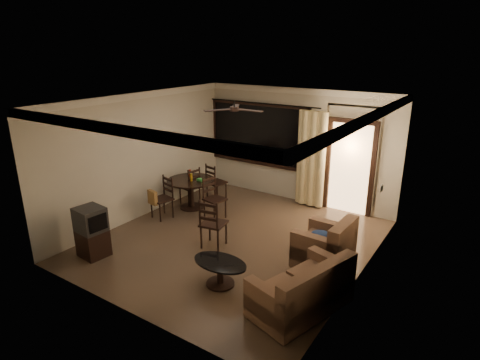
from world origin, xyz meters
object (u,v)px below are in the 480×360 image
Objects in this scene: dining_table at (191,186)px; armchair at (326,247)px; dining_chair_west at (190,193)px; dining_chair_north at (216,189)px; side_chair at (213,232)px; dining_chair_east at (215,206)px; sofa at (304,292)px; tv_cabinet at (92,232)px; coffee_table at (220,269)px; dining_chair_south at (162,205)px.

armchair is at bearing -11.82° from dining_table.
dining_chair_north is (0.36, 0.60, 0.00)m from dining_chair_west.
armchair is 0.91× the size of side_chair.
side_chair is (0.81, -1.13, 0.02)m from dining_chair_east.
dining_chair_north is 3.90m from armchair.
sofa is at bearing 154.04° from dining_chair_north.
sofa is 1.42m from armchair.
sofa is (3.79, -2.96, 0.04)m from dining_chair_north.
coffee_table is (2.54, 0.52, -0.20)m from tv_cabinet.
tv_cabinet reaches higher than dining_chair_south.
sofa is 1.84× the size of armchair.
sofa is (3.98, 0.62, -0.15)m from tv_cabinet.
tv_cabinet is at bearing 174.29° from dining_chair_east.
coffee_table is at bearing -126.09° from armchair.
dining_chair_east is 2.77m from tv_cabinet.
coffee_table is at bearing 17.44° from tv_cabinet.
tv_cabinet is at bearing -148.87° from armchair.
dining_table is at bearing 89.91° from dining_chair_east.
dining_chair_east is 0.99× the size of tv_cabinet.
armchair is (3.73, -0.78, -0.20)m from dining_table.
sofa is (3.95, -2.19, -0.24)m from dining_table.
dining_chair_north is at bearing 127.55° from coffee_table.
dining_chair_south is (-0.18, -0.84, -0.26)m from dining_table.
dining_chair_west is 3.66m from coffee_table.
dining_chair_south is 1.64m from dining_chair_north.
side_chair is (1.47, -2.07, 0.02)m from dining_chair_north.
dining_chair_east is 1.00× the size of dining_chair_south.
dining_chair_east is 1.39m from side_chair.
dining_chair_south is 3.92m from armchair.
tv_cabinet reaches higher than sofa.
side_chair reaches higher than dining_chair_north.
dining_table is at bearing 89.88° from dining_chair_south.
side_chair reaches higher than sofa.
dining_chair_south is at bearing -24.48° from side_chair.
sofa is (3.13, -2.01, 0.04)m from dining_chair_east.
dining_chair_east is 1.15m from dining_chair_north.
dining_chair_south is at bearing 12.74° from dining_chair_west.
dining_chair_north is 1.03× the size of armchair.
dining_table is 1.23× the size of armchair.
dining_chair_east reaches higher than coffee_table.
dining_table is at bearing 60.15° from dining_chair_west.
dining_chair_west is 2.35m from side_chair.
dining_chair_north is at bearing 161.20° from dining_chair_west.
side_chair reaches higher than dining_chair_south.
armchair is at bearing 88.35° from dining_chair_west.
dining_chair_north reaches higher than armchair.
dining_chair_north is at bearing 92.95° from tv_cabinet.
side_chair is (1.81, -0.46, -0.00)m from dining_chair_south.
tv_cabinet is at bearing -154.54° from sofa.
dining_chair_east is at bearing -64.32° from side_chair.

